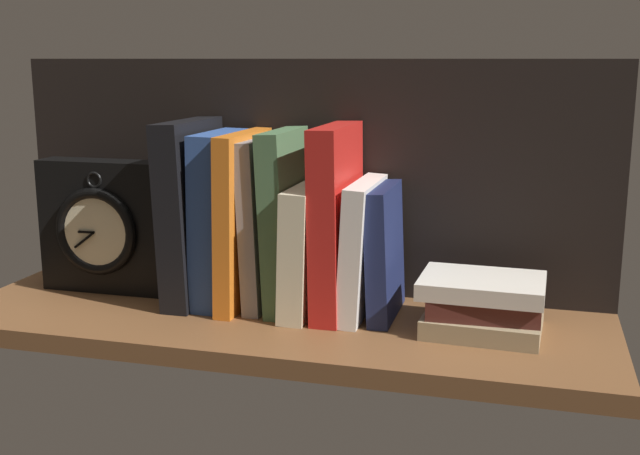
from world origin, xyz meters
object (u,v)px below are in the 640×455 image
at_px(book_red_requiem, 337,220).
at_px(book_stack_side, 483,305).
at_px(book_green_romantic, 283,220).
at_px(book_black_skeptic, 192,211).
at_px(book_cream_twain, 309,247).
at_px(book_white_catcher, 362,248).
at_px(framed_clock, 104,227).
at_px(book_orange_pandolfini, 244,219).
at_px(book_navy_bierce, 385,252).
at_px(book_gray_chess, 262,223).
at_px(book_blue_modern, 220,218).

bearing_deg(book_red_requiem, book_stack_side, -8.84).
relative_size(book_green_romantic, book_stack_side, 1.57).
bearing_deg(book_black_skeptic, book_cream_twain, 0.00).
distance_m(book_white_catcher, framed_clock, 0.38).
distance_m(book_red_requiem, framed_clock, 0.35).
relative_size(book_orange_pandolfini, book_navy_bierce, 1.38).
distance_m(book_black_skeptic, framed_clock, 0.14).
relative_size(book_gray_chess, book_cream_twain, 1.35).
bearing_deg(book_white_catcher, book_cream_twain, 180.00).
bearing_deg(book_white_catcher, book_gray_chess, 180.00).
distance_m(book_blue_modern, book_navy_bierce, 0.23).
bearing_deg(book_navy_bierce, book_green_romantic, 180.00).
distance_m(book_black_skeptic, book_gray_chess, 0.10).
relative_size(book_white_catcher, book_navy_bierce, 1.03).
height_order(book_gray_chess, book_white_catcher, book_gray_chess).
bearing_deg(book_orange_pandolfini, book_blue_modern, 180.00).
height_order(book_blue_modern, book_gray_chess, book_blue_modern).
bearing_deg(book_red_requiem, book_white_catcher, 0.00).
bearing_deg(book_red_requiem, book_gray_chess, 180.00).
xyz_separation_m(book_black_skeptic, book_white_catcher, (0.24, 0.00, -0.04)).
height_order(book_navy_bierce, framed_clock, framed_clock).
distance_m(book_orange_pandolfini, framed_clock, 0.22).
xyz_separation_m(book_white_catcher, book_stack_side, (0.16, -0.03, -0.05)).
height_order(book_white_catcher, framed_clock, framed_clock).
bearing_deg(book_stack_side, book_orange_pandolfini, 174.67).
distance_m(book_orange_pandolfini, book_stack_side, 0.34).
relative_size(book_navy_bierce, book_stack_side, 1.12).
height_order(book_green_romantic, book_white_catcher, book_green_romantic).
height_order(book_gray_chess, book_navy_bierce, book_gray_chess).
xyz_separation_m(book_orange_pandolfini, book_navy_bierce, (0.20, 0.00, -0.03)).
height_order(book_white_catcher, book_stack_side, book_white_catcher).
xyz_separation_m(book_green_romantic, book_navy_bierce, (0.14, 0.00, -0.03)).
height_order(book_blue_modern, framed_clock, book_blue_modern).
relative_size(book_orange_pandolfini, framed_clock, 1.24).
distance_m(book_green_romantic, book_navy_bierce, 0.14).
distance_m(book_gray_chess, book_red_requiem, 0.11).
height_order(framed_clock, book_stack_side, framed_clock).
height_order(book_blue_modern, book_white_catcher, book_blue_modern).
bearing_deg(book_orange_pandolfini, book_green_romantic, 0.00).
distance_m(book_orange_pandolfini, book_red_requiem, 0.13).
bearing_deg(book_stack_side, book_cream_twain, 172.60).
height_order(book_green_romantic, book_red_requiem, book_red_requiem).
relative_size(book_blue_modern, book_white_catcher, 1.33).
relative_size(book_green_romantic, book_red_requiem, 0.97).
bearing_deg(book_green_romantic, book_gray_chess, 180.00).
height_order(book_blue_modern, book_cream_twain, book_blue_modern).
height_order(book_black_skeptic, book_navy_bierce, book_black_skeptic).
bearing_deg(book_green_romantic, book_white_catcher, 0.00).
distance_m(book_green_romantic, book_red_requiem, 0.08).
bearing_deg(book_gray_chess, book_orange_pandolfini, 180.00).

